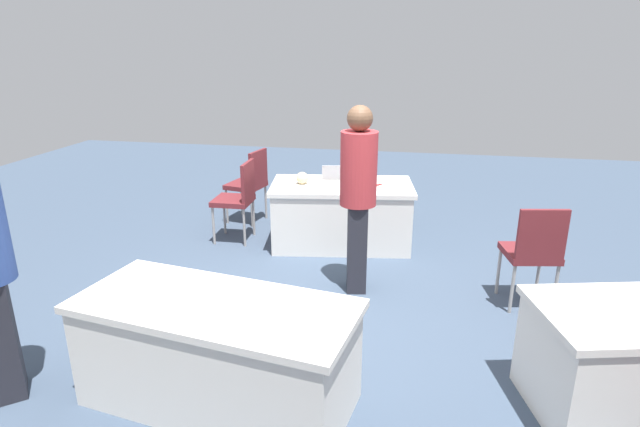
# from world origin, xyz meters

# --- Properties ---
(ground_plane) EXTENTS (14.40, 14.40, 0.00)m
(ground_plane) POSITION_xyz_m (0.00, 0.00, 0.00)
(ground_plane) COLOR #3D4C60
(table_foreground) EXTENTS (1.74, 1.11, 0.74)m
(table_foreground) POSITION_xyz_m (0.07, -1.62, 0.37)
(table_foreground) COLOR silver
(table_foreground) RESTS_ON ground
(table_back_left) EXTENTS (1.93, 1.08, 0.74)m
(table_back_left) POSITION_xyz_m (0.44, 1.37, 0.37)
(table_back_left) COLOR silver
(table_back_left) RESTS_ON ground
(chair_tucked_left) EXTENTS (0.51, 0.51, 0.98)m
(chair_tucked_left) POSITION_xyz_m (-1.83, -0.40, 0.57)
(chair_tucked_left) COLOR #9E9993
(chair_tucked_left) RESTS_ON ground
(chair_tucked_right) EXTENTS (0.45, 0.45, 0.98)m
(chair_tucked_right) POSITION_xyz_m (1.30, -1.51, 0.57)
(chair_tucked_right) COLOR #9E9993
(chair_tucked_right) RESTS_ON ground
(chair_back_row) EXTENTS (0.52, 0.52, 0.98)m
(chair_back_row) POSITION_xyz_m (1.38, -2.19, 0.57)
(chair_back_row) COLOR #9E9993
(chair_back_row) RESTS_ON ground
(person_attendee_browsing) EXTENTS (0.39, 0.39, 1.78)m
(person_attendee_browsing) POSITION_xyz_m (-0.25, -0.48, 1.00)
(person_attendee_browsing) COLOR #26262D
(person_attendee_browsing) RESTS_ON ground
(laptop_silver) EXTENTS (0.37, 0.35, 0.21)m
(laptop_silver) POSITION_xyz_m (0.15, -1.61, 0.78)
(laptop_silver) COLOR silver
(laptop_silver) RESTS_ON table_foreground
(yarn_ball) EXTENTS (0.14, 0.14, 0.14)m
(yarn_ball) POSITION_xyz_m (0.53, -1.55, 0.81)
(yarn_ball) COLOR beige
(yarn_ball) RESTS_ON table_foreground
(scissors_red) EXTENTS (0.13, 0.17, 0.01)m
(scissors_red) POSITION_xyz_m (-0.33, -1.63, 0.74)
(scissors_red) COLOR red
(scissors_red) RESTS_ON table_foreground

